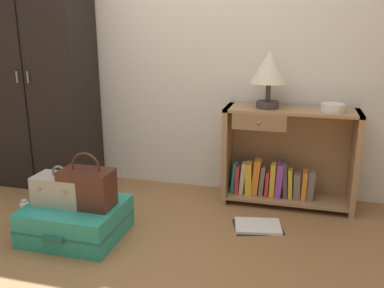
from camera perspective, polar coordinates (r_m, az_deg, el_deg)
name	(u,v)px	position (r m, az deg, el deg)	size (l,w,h in m)	color
ground_plane	(127,278)	(2.43, -9.03, -17.85)	(9.00, 9.00, 0.00)	olive
back_wall	(195,33)	(3.44, 0.43, 15.19)	(6.40, 0.10, 2.60)	silver
wardrobe	(40,74)	(3.73, -20.32, 9.11)	(0.85, 0.47, 1.93)	black
bookshelf	(284,160)	(3.26, 12.66, -2.20)	(0.99, 0.34, 0.76)	#A37A51
table_lamp	(269,70)	(3.11, 10.69, 10.11)	(0.28, 0.28, 0.43)	#3D3838
bowl	(333,108)	(3.11, 19.00, 4.78)	(0.17, 0.17, 0.06)	silver
suitcase_large	(76,220)	(2.87, -15.80, -10.14)	(0.62, 0.54, 0.23)	teal
train_case	(61,189)	(2.83, -17.78, -6.01)	(0.34, 0.21, 0.26)	#A89E8E
handbag	(87,188)	(2.72, -14.35, -5.90)	(0.33, 0.19, 0.37)	#472319
bottle	(25,211)	(3.20, -22.16, -8.67)	(0.06, 0.06, 0.17)	white
open_book_on_floor	(258,226)	(2.95, 9.13, -11.21)	(0.39, 0.33, 0.02)	white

